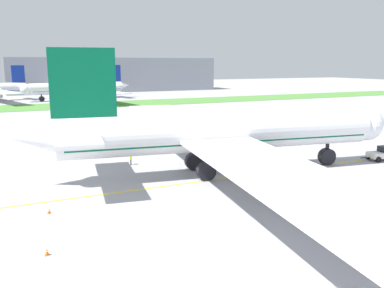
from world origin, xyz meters
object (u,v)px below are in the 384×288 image
at_px(service_truck_fuel_bowser, 270,110).
at_px(parked_airliner_far_outer, 79,88).
at_px(traffic_cone_port_wing, 49,211).
at_px(airliner_foreground, 219,133).
at_px(service_truck_baggage_loader, 235,120).
at_px(pushback_tug, 381,154).
at_px(ground_crew_wingwalker_port, 131,158).
at_px(traffic_cone_near_nose, 47,252).

height_order(service_truck_fuel_bowser, parked_airliner_far_outer, parked_airliner_far_outer).
bearing_deg(traffic_cone_port_wing, airliner_foreground, 15.43).
xyz_separation_m(service_truck_baggage_loader, service_truck_fuel_bowser, (22.02, 16.31, -0.13)).
relative_size(airliner_foreground, service_truck_baggage_loader, 14.72).
relative_size(airliner_foreground, pushback_tug, 14.43).
xyz_separation_m(ground_crew_wingwalker_port, service_truck_fuel_bowser, (55.62, 42.36, 0.40)).
bearing_deg(parked_airliner_far_outer, service_truck_fuel_bowser, -61.12).
bearing_deg(traffic_cone_port_wing, pushback_tug, 2.84).
height_order(traffic_cone_port_wing, service_truck_baggage_loader, service_truck_baggage_loader).
height_order(airliner_foreground, pushback_tug, airliner_foreground).
bearing_deg(pushback_tug, service_truck_baggage_loader, 94.61).
bearing_deg(parked_airliner_far_outer, traffic_cone_near_nose, -100.73).
relative_size(service_truck_baggage_loader, service_truck_fuel_bowser, 0.97).
distance_m(traffic_cone_near_nose, traffic_cone_port_wing, 9.73).
relative_size(pushback_tug, traffic_cone_port_wing, 10.11).
height_order(traffic_cone_near_nose, service_truck_fuel_bowser, service_truck_fuel_bowser).
relative_size(ground_crew_wingwalker_port, traffic_cone_port_wing, 2.92).
distance_m(ground_crew_wingwalker_port, traffic_cone_port_wing, 21.00).
relative_size(service_truck_baggage_loader, parked_airliner_far_outer, 0.08).
xyz_separation_m(traffic_cone_near_nose, traffic_cone_port_wing, (1.16, 9.66, 0.00)).
height_order(traffic_cone_near_nose, traffic_cone_port_wing, same).
bearing_deg(traffic_cone_port_wing, ground_crew_wingwalker_port, 50.34).
xyz_separation_m(service_truck_baggage_loader, parked_airliner_far_outer, (-20.59, 93.56, 3.34)).
distance_m(pushback_tug, ground_crew_wingwalker_port, 39.26).
bearing_deg(traffic_cone_near_nose, ground_crew_wingwalker_port, 60.58).
relative_size(ground_crew_wingwalker_port, traffic_cone_near_nose, 2.92).
bearing_deg(airliner_foreground, parked_airliner_far_outer, 88.51).
distance_m(traffic_cone_near_nose, service_truck_baggage_loader, 70.79).
xyz_separation_m(service_truck_fuel_bowser, parked_airliner_far_outer, (-42.61, 77.25, 3.47)).
bearing_deg(ground_crew_wingwalker_port, airliner_foreground, -45.49).
bearing_deg(pushback_tug, parked_airliner_far_outer, 100.12).
distance_m(airliner_foreground, service_truck_baggage_loader, 43.32).
distance_m(pushback_tug, traffic_cone_port_wing, 50.26).
relative_size(traffic_cone_near_nose, service_truck_baggage_loader, 0.10).
xyz_separation_m(airliner_foreground, ground_crew_wingwalker_port, (-9.63, 9.80, -4.71)).
distance_m(traffic_cone_near_nose, parked_airliner_far_outer, 148.10).
relative_size(airliner_foreground, ground_crew_wingwalker_port, 50.01).
xyz_separation_m(pushback_tug, parked_airliner_far_outer, (-23.79, 133.28, 3.89)).
distance_m(ground_crew_wingwalker_port, parked_airliner_far_outer, 120.38).
bearing_deg(parked_airliner_far_outer, traffic_cone_port_wing, -101.00).
height_order(traffic_cone_port_wing, parked_airliner_far_outer, parked_airliner_far_outer).
relative_size(pushback_tug, ground_crew_wingwalker_port, 3.47).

